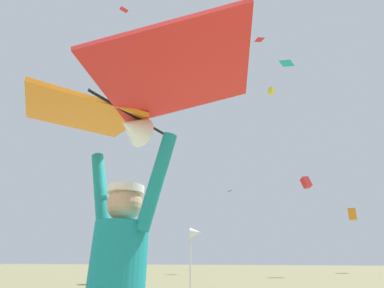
{
  "coord_description": "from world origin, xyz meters",
  "views": [
    {
      "loc": [
        1.17,
        -1.73,
        1.16
      ],
      "look_at": [
        0.33,
        1.77,
        2.74
      ],
      "focal_mm": 24.66,
      "sensor_mm": 36.0,
      "label": 1
    }
  ],
  "objects_px": {
    "marker_flag": "(195,238)",
    "distant_kite_red_low_right": "(259,39)",
    "distant_kite_red_mid_left": "(122,119)",
    "distant_kite_red_overhead_distant": "(124,9)",
    "held_stunt_kite": "(125,104)",
    "distant_kite_teal_high_left": "(287,63)",
    "distant_kite_yellow_low_left": "(271,91)",
    "distant_kite_orange_far_center": "(352,214)",
    "distant_kite_red_high_right": "(306,182)",
    "distant_kite_black_mid_right": "(229,191)"
  },
  "relations": [
    {
      "from": "distant_kite_teal_high_left",
      "to": "distant_kite_yellow_low_left",
      "type": "xyz_separation_m",
      "value": [
        0.29,
        14.79,
        7.63
      ]
    },
    {
      "from": "distant_kite_red_high_right",
      "to": "distant_kite_red_overhead_distant",
      "type": "relative_size",
      "value": 1.47
    },
    {
      "from": "distant_kite_orange_far_center",
      "to": "distant_kite_black_mid_right",
      "type": "height_order",
      "value": "distant_kite_black_mid_right"
    },
    {
      "from": "distant_kite_red_high_right",
      "to": "distant_kite_red_low_right",
      "type": "bearing_deg",
      "value": -139.3
    },
    {
      "from": "distant_kite_orange_far_center",
      "to": "distant_kite_yellow_low_left",
      "type": "height_order",
      "value": "distant_kite_yellow_low_left"
    },
    {
      "from": "held_stunt_kite",
      "to": "distant_kite_teal_high_left",
      "type": "bearing_deg",
      "value": 74.63
    },
    {
      "from": "distant_kite_red_low_right",
      "to": "distant_kite_yellow_low_left",
      "type": "distance_m",
      "value": 9.65
    },
    {
      "from": "distant_kite_orange_far_center",
      "to": "distant_kite_black_mid_right",
      "type": "distance_m",
      "value": 13.63
    },
    {
      "from": "marker_flag",
      "to": "distant_kite_red_overhead_distant",
      "type": "bearing_deg",
      "value": 136.93
    },
    {
      "from": "distant_kite_teal_high_left",
      "to": "distant_kite_black_mid_right",
      "type": "xyz_separation_m",
      "value": [
        -6.27,
        17.82,
        -4.69
      ]
    },
    {
      "from": "held_stunt_kite",
      "to": "distant_kite_teal_high_left",
      "type": "xyz_separation_m",
      "value": [
        3.97,
        14.45,
        11.7
      ]
    },
    {
      "from": "distant_kite_black_mid_right",
      "to": "distant_kite_red_mid_left",
      "type": "bearing_deg",
      "value": -102.74
    },
    {
      "from": "distant_kite_red_high_right",
      "to": "distant_kite_black_mid_right",
      "type": "relative_size",
      "value": 1.32
    },
    {
      "from": "held_stunt_kite",
      "to": "distant_kite_yellow_low_left",
      "type": "height_order",
      "value": "distant_kite_yellow_low_left"
    },
    {
      "from": "distant_kite_teal_high_left",
      "to": "distant_kite_red_high_right",
      "type": "xyz_separation_m",
      "value": [
        1.2,
        7.29,
        -6.86
      ]
    },
    {
      "from": "distant_kite_red_high_right",
      "to": "distant_kite_yellow_low_left",
      "type": "height_order",
      "value": "distant_kite_yellow_low_left"
    },
    {
      "from": "distant_kite_red_mid_left",
      "to": "distant_kite_black_mid_right",
      "type": "distance_m",
      "value": 20.98
    },
    {
      "from": "distant_kite_red_overhead_distant",
      "to": "marker_flag",
      "type": "relative_size",
      "value": 0.38
    },
    {
      "from": "distant_kite_red_overhead_distant",
      "to": "distant_kite_black_mid_right",
      "type": "bearing_deg",
      "value": 72.19
    },
    {
      "from": "distant_kite_red_high_right",
      "to": "distant_kite_black_mid_right",
      "type": "distance_m",
      "value": 13.08
    },
    {
      "from": "distant_kite_teal_high_left",
      "to": "distant_kite_red_overhead_distant",
      "type": "bearing_deg",
      "value": -172.33
    },
    {
      "from": "distant_kite_red_low_right",
      "to": "distant_kite_red_mid_left",
      "type": "relative_size",
      "value": 0.99
    },
    {
      "from": "distant_kite_red_low_right",
      "to": "distant_kite_black_mid_right",
      "type": "distance_m",
      "value": 18.32
    },
    {
      "from": "held_stunt_kite",
      "to": "distant_kite_red_high_right",
      "type": "relative_size",
      "value": 1.94
    },
    {
      "from": "distant_kite_red_high_right",
      "to": "distant_kite_red_overhead_distant",
      "type": "xyz_separation_m",
      "value": [
        -13.73,
        -8.98,
        13.74
      ]
    },
    {
      "from": "held_stunt_kite",
      "to": "distant_kite_yellow_low_left",
      "type": "relative_size",
      "value": 1.97
    },
    {
      "from": "distant_kite_red_low_right",
      "to": "marker_flag",
      "type": "relative_size",
      "value": 0.54
    },
    {
      "from": "distant_kite_orange_far_center",
      "to": "distant_kite_black_mid_right",
      "type": "bearing_deg",
      "value": 164.18
    },
    {
      "from": "held_stunt_kite",
      "to": "distant_kite_red_mid_left",
      "type": "xyz_separation_m",
      "value": [
        -6.92,
        11.8,
        7.1
      ]
    },
    {
      "from": "distant_kite_orange_far_center",
      "to": "distant_kite_red_high_right",
      "type": "distance_m",
      "value": 8.81
    },
    {
      "from": "distant_kite_red_mid_left",
      "to": "distant_kite_black_mid_right",
      "type": "xyz_separation_m",
      "value": [
        4.63,
        20.47,
        -0.09
      ]
    },
    {
      "from": "distant_kite_red_overhead_distant",
      "to": "marker_flag",
      "type": "xyz_separation_m",
      "value": [
        7.84,
        -7.33,
        -19.16
      ]
    },
    {
      "from": "distant_kite_teal_high_left",
      "to": "distant_kite_red_overhead_distant",
      "type": "relative_size",
      "value": 1.57
    },
    {
      "from": "distant_kite_red_overhead_distant",
      "to": "distant_kite_red_mid_left",
      "type": "xyz_separation_m",
      "value": [
        1.64,
        -0.96,
        -11.49
      ]
    },
    {
      "from": "distant_kite_orange_far_center",
      "to": "distant_kite_teal_high_left",
      "type": "bearing_deg",
      "value": -113.82
    },
    {
      "from": "distant_kite_red_mid_left",
      "to": "marker_flag",
      "type": "relative_size",
      "value": 0.54
    },
    {
      "from": "distant_kite_red_high_right",
      "to": "distant_kite_yellow_low_left",
      "type": "distance_m",
      "value": 16.33
    },
    {
      "from": "marker_flag",
      "to": "held_stunt_kite",
      "type": "bearing_deg",
      "value": -82.48
    },
    {
      "from": "distant_kite_red_high_right",
      "to": "marker_flag",
      "type": "distance_m",
      "value": 18.17
    },
    {
      "from": "distant_kite_yellow_low_left",
      "to": "distant_kite_red_low_right",
      "type": "bearing_deg",
      "value": -98.74
    },
    {
      "from": "held_stunt_kite",
      "to": "marker_flag",
      "type": "bearing_deg",
      "value": 97.52
    },
    {
      "from": "held_stunt_kite",
      "to": "distant_kite_black_mid_right",
      "type": "bearing_deg",
      "value": 94.07
    },
    {
      "from": "distant_kite_red_high_right",
      "to": "distant_kite_red_mid_left",
      "type": "relative_size",
      "value": 1.02
    },
    {
      "from": "held_stunt_kite",
      "to": "distant_kite_red_mid_left",
      "type": "distance_m",
      "value": 15.41
    },
    {
      "from": "distant_kite_red_overhead_distant",
      "to": "distant_kite_yellow_low_left",
      "type": "relative_size",
      "value": 0.69
    },
    {
      "from": "marker_flag",
      "to": "distant_kite_red_low_right",
      "type": "bearing_deg",
      "value": 76.18
    },
    {
      "from": "distant_kite_orange_far_center",
      "to": "distant_kite_red_mid_left",
      "type": "bearing_deg",
      "value": -135.47
    },
    {
      "from": "distant_kite_orange_far_center",
      "to": "distant_kite_red_low_right",
      "type": "bearing_deg",
      "value": -129.68
    },
    {
      "from": "distant_kite_orange_far_center",
      "to": "distant_kite_red_overhead_distant",
      "type": "height_order",
      "value": "distant_kite_red_overhead_distant"
    },
    {
      "from": "distant_kite_red_high_right",
      "to": "distant_kite_orange_far_center",
      "type": "bearing_deg",
      "value": 53.8
    }
  ]
}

